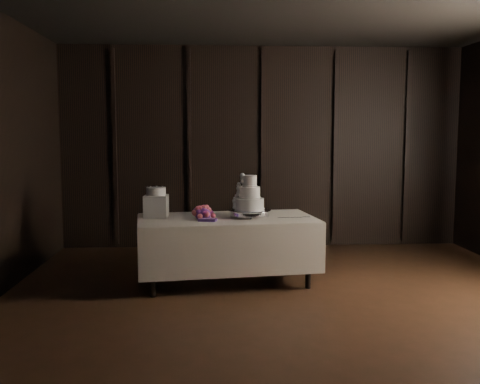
# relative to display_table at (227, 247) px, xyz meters

# --- Properties ---
(room) EXTENTS (6.08, 7.08, 3.08)m
(room) POSITION_rel_display_table_xyz_m (0.61, -1.47, 1.08)
(room) COLOR black
(room) RESTS_ON ground
(display_table) EXTENTS (2.11, 1.28, 0.76)m
(display_table) POSITION_rel_display_table_xyz_m (0.00, 0.00, 0.00)
(display_table) COLOR #EEE4CD
(display_table) RESTS_ON ground
(cake_stand) EXTENTS (0.49, 0.49, 0.09)m
(cake_stand) POSITION_rel_display_table_xyz_m (0.26, -0.01, 0.39)
(cake_stand) COLOR silver
(cake_stand) RESTS_ON display_table
(wedding_cake) EXTENTS (0.36, 0.33, 0.39)m
(wedding_cake) POSITION_rel_display_table_xyz_m (0.23, -0.03, 0.59)
(wedding_cake) COLOR white
(wedding_cake) RESTS_ON cake_stand
(bouquet) EXTENTS (0.39, 0.47, 0.19)m
(bouquet) POSITION_rel_display_table_xyz_m (-0.27, -0.13, 0.41)
(bouquet) COLOR #CB4657
(bouquet) RESTS_ON display_table
(box_pedestal) EXTENTS (0.27, 0.27, 0.25)m
(box_pedestal) POSITION_rel_display_table_xyz_m (-0.80, 0.08, 0.47)
(box_pedestal) COLOR white
(box_pedestal) RESTS_ON display_table
(small_cake) EXTENTS (0.23, 0.23, 0.09)m
(small_cake) POSITION_rel_display_table_xyz_m (-0.80, 0.08, 0.64)
(small_cake) COLOR white
(small_cake) RESTS_ON box_pedestal
(cake_knife) EXTENTS (0.37, 0.03, 0.01)m
(cake_knife) POSITION_rel_display_table_xyz_m (0.71, -0.09, 0.35)
(cake_knife) COLOR silver
(cake_knife) RESTS_ON display_table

